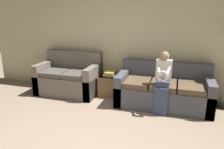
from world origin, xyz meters
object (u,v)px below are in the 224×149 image
at_px(child_left_seated, 163,80).
at_px(side_shelf, 111,85).
at_px(couch_side, 70,78).
at_px(book_stack, 110,74).
at_px(couch_main, 164,90).

bearing_deg(child_left_seated, side_shelf, 153.60).
xyz_separation_m(couch_side, child_left_seated, (2.19, -0.46, 0.30)).
distance_m(couch_side, book_stack, 1.00).
distance_m(couch_side, child_left_seated, 2.26).
bearing_deg(couch_main, book_stack, 169.81).
bearing_deg(couch_side, book_stack, 7.99).
bearing_deg(child_left_seated, couch_main, 89.05).
distance_m(couch_main, side_shelf, 1.24).
bearing_deg(couch_main, couch_side, 177.83).
distance_m(couch_main, book_stack, 1.26).
relative_size(couch_main, side_shelf, 3.70).
xyz_separation_m(couch_side, book_stack, (0.97, 0.14, 0.17)).
xyz_separation_m(child_left_seated, side_shelf, (-1.21, 0.60, -0.41)).
xyz_separation_m(couch_main, book_stack, (-1.22, 0.22, 0.20)).
height_order(child_left_seated, book_stack, child_left_seated).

